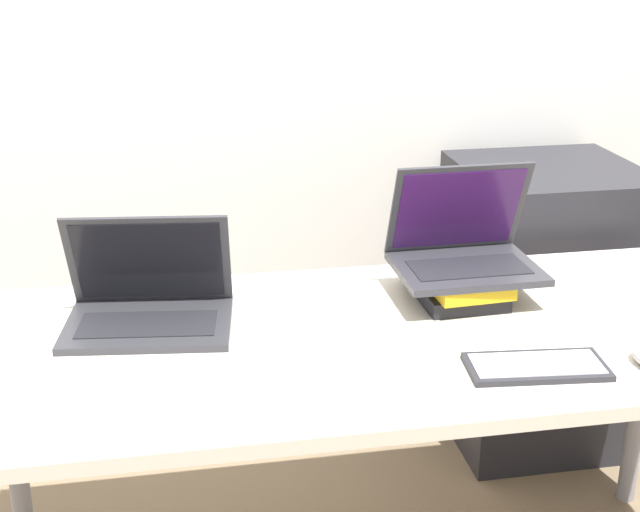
{
  "coord_description": "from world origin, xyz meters",
  "views": [
    {
      "loc": [
        -0.42,
        -1.26,
        1.56
      ],
      "look_at": [
        -0.13,
        0.38,
        0.93
      ],
      "focal_mm": 50.0,
      "sensor_mm": 36.0,
      "label": 1
    }
  ],
  "objects_px": {
    "laptop_on_books": "(464,248)",
    "mini_fridge": "(539,305)",
    "laptop_left": "(149,303)",
    "book_stack": "(458,285)",
    "wireless_keyboard": "(536,366)"
  },
  "relations": [
    {
      "from": "book_stack",
      "to": "mini_fridge",
      "type": "xyz_separation_m",
      "value": [
        0.47,
        0.57,
        -0.34
      ]
    },
    {
      "from": "book_stack",
      "to": "laptop_on_books",
      "type": "relative_size",
      "value": 0.82
    },
    {
      "from": "wireless_keyboard",
      "to": "mini_fridge",
      "type": "distance_m",
      "value": 1.07
    },
    {
      "from": "wireless_keyboard",
      "to": "book_stack",
      "type": "bearing_deg",
      "value": 96.03
    },
    {
      "from": "book_stack",
      "to": "mini_fridge",
      "type": "height_order",
      "value": "mini_fridge"
    },
    {
      "from": "book_stack",
      "to": "wireless_keyboard",
      "type": "distance_m",
      "value": 0.36
    },
    {
      "from": "book_stack",
      "to": "mini_fridge",
      "type": "relative_size",
      "value": 0.3
    },
    {
      "from": "laptop_left",
      "to": "mini_fridge",
      "type": "bearing_deg",
      "value": 26.76
    },
    {
      "from": "laptop_on_books",
      "to": "mini_fridge",
      "type": "bearing_deg",
      "value": 50.48
    },
    {
      "from": "laptop_left",
      "to": "book_stack",
      "type": "relative_size",
      "value": 1.43
    },
    {
      "from": "mini_fridge",
      "to": "wireless_keyboard",
      "type": "bearing_deg",
      "value": -115.01
    },
    {
      "from": "book_stack",
      "to": "mini_fridge",
      "type": "distance_m",
      "value": 0.81
    },
    {
      "from": "laptop_on_books",
      "to": "mini_fridge",
      "type": "xyz_separation_m",
      "value": [
        0.46,
        0.56,
        -0.42
      ]
    },
    {
      "from": "wireless_keyboard",
      "to": "mini_fridge",
      "type": "relative_size",
      "value": 0.32
    },
    {
      "from": "laptop_on_books",
      "to": "wireless_keyboard",
      "type": "distance_m",
      "value": 0.39
    }
  ]
}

